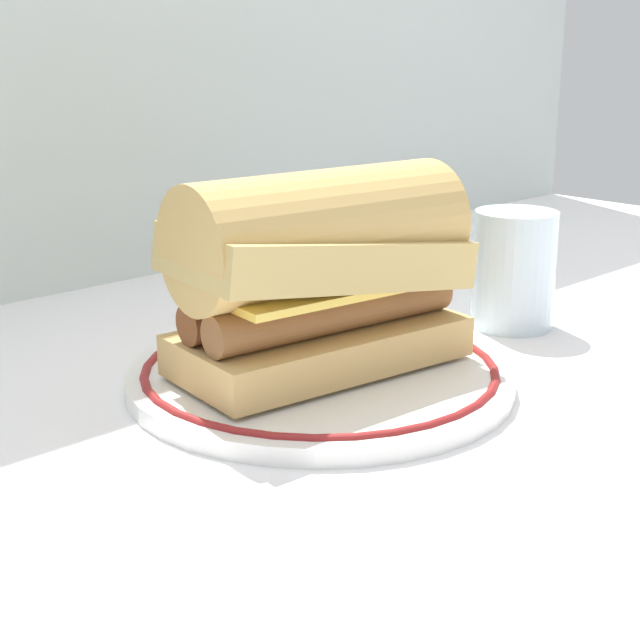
{
  "coord_description": "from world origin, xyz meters",
  "views": [
    {
      "loc": [
        -0.42,
        -0.41,
        0.23
      ],
      "look_at": [
        -0.01,
        0.02,
        0.04
      ],
      "focal_mm": 53.91,
      "sensor_mm": 36.0,
      "label": 1
    }
  ],
  "objects_px": {
    "sausage_sandwich": "(320,268)",
    "drinking_glass": "(513,278)",
    "plate": "(320,374)",
    "salt_shaker": "(315,264)"
  },
  "relations": [
    {
      "from": "plate",
      "to": "drinking_glass",
      "type": "height_order",
      "value": "drinking_glass"
    },
    {
      "from": "sausage_sandwich",
      "to": "drinking_glass",
      "type": "height_order",
      "value": "sausage_sandwich"
    },
    {
      "from": "sausage_sandwich",
      "to": "plate",
      "type": "bearing_deg",
      "value": -161.79
    },
    {
      "from": "plate",
      "to": "sausage_sandwich",
      "type": "xyz_separation_m",
      "value": [
        0.0,
        0.0,
        0.07
      ]
    },
    {
      "from": "drinking_glass",
      "to": "salt_shaker",
      "type": "relative_size",
      "value": 1.29
    },
    {
      "from": "sausage_sandwich",
      "to": "salt_shaker",
      "type": "relative_size",
      "value": 2.81
    },
    {
      "from": "sausage_sandwich",
      "to": "drinking_glass",
      "type": "distance_m",
      "value": 0.2
    },
    {
      "from": "salt_shaker",
      "to": "drinking_glass",
      "type": "bearing_deg",
      "value": -66.92
    },
    {
      "from": "sausage_sandwich",
      "to": "drinking_glass",
      "type": "xyz_separation_m",
      "value": [
        0.2,
        -0.01,
        -0.04
      ]
    },
    {
      "from": "plate",
      "to": "sausage_sandwich",
      "type": "bearing_deg",
      "value": 11.31
    }
  ]
}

